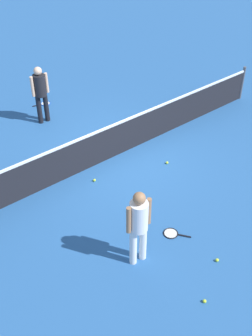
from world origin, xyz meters
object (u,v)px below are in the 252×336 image
(tennis_ball_near_player, at_px, (94,180))
(tennis_ball_by_net, at_px, (205,301))
(player_near_side, at_px, (139,222))
(player_far_side, at_px, (40,90))
(tennis_racket_near_player, at_px, (172,234))
(tennis_ball_midcourt, at_px, (167,163))
(tennis_racket_far_player, at_px, (45,104))
(tennis_ball_baseline, at_px, (217,260))

(tennis_ball_near_player, relative_size, tennis_ball_by_net, 1.00)
(player_near_side, xyz_separation_m, player_far_side, (1.24, 5.72, 0.00))
(tennis_racket_near_player, height_order, tennis_ball_near_player, tennis_ball_near_player)
(player_far_side, bearing_deg, tennis_ball_midcourt, -70.29)
(tennis_racket_far_player, height_order, tennis_ball_baseline, tennis_ball_baseline)
(player_near_side, distance_m, tennis_racket_far_player, 6.96)
(tennis_racket_far_player, distance_m, tennis_ball_midcourt, 4.80)
(tennis_racket_far_player, height_order, tennis_ball_midcourt, tennis_ball_midcourt)
(tennis_racket_far_player, bearing_deg, tennis_ball_near_player, -104.03)
(tennis_racket_near_player, relative_size, tennis_ball_near_player, 8.69)
(tennis_ball_by_net, distance_m, tennis_ball_midcourt, 4.11)
(tennis_ball_by_net, xyz_separation_m, tennis_ball_baseline, (0.88, 0.48, 0.00))
(player_near_side, bearing_deg, tennis_racket_far_player, 74.93)
(player_near_side, height_order, tennis_racket_near_player, player_near_side)
(player_far_side, xyz_separation_m, tennis_racket_near_player, (-0.25, -5.64, -1.00))
(tennis_racket_near_player, bearing_deg, tennis_ball_near_player, 95.66)
(tennis_racket_far_player, height_order, tennis_ball_by_net, tennis_ball_by_net)
(tennis_racket_far_player, bearing_deg, tennis_racket_near_player, -96.89)
(tennis_racket_near_player, distance_m, tennis_ball_near_player, 2.44)
(tennis_racket_near_player, height_order, tennis_ball_baseline, tennis_ball_baseline)
(tennis_racket_near_player, xyz_separation_m, tennis_ball_baseline, (0.17, -1.07, 0.02))
(tennis_ball_near_player, xyz_separation_m, tennis_ball_by_net, (-0.46, -3.98, 0.00))
(tennis_ball_midcourt, height_order, tennis_ball_baseline, same)
(player_far_side, relative_size, tennis_racket_far_player, 2.82)
(player_near_side, relative_size, tennis_racket_far_player, 2.82)
(tennis_racket_far_player, xyz_separation_m, tennis_ball_by_net, (-1.50, -8.12, 0.02))
(tennis_racket_far_player, height_order, tennis_ball_near_player, tennis_ball_near_player)
(player_near_side, height_order, tennis_ball_baseline, player_near_side)
(tennis_ball_midcourt, bearing_deg, tennis_racket_near_player, -131.09)
(player_far_side, height_order, tennis_racket_far_player, player_far_side)
(tennis_racket_near_player, height_order, tennis_racket_far_player, same)
(tennis_ball_near_player, distance_m, tennis_ball_by_net, 4.00)
(tennis_racket_near_player, bearing_deg, tennis_ball_by_net, -114.51)
(player_far_side, relative_size, tennis_ball_midcourt, 25.76)
(tennis_racket_near_player, bearing_deg, tennis_ball_baseline, -80.87)
(tennis_racket_near_player, bearing_deg, tennis_racket_far_player, 83.11)
(tennis_ball_near_player, relative_size, tennis_ball_baseline, 1.00)
(tennis_racket_far_player, relative_size, tennis_ball_baseline, 9.15)
(player_near_side, height_order, tennis_racket_far_player, player_near_side)
(tennis_ball_near_player, relative_size, tennis_ball_midcourt, 1.00)
(player_far_side, bearing_deg, tennis_ball_by_net, -97.55)
(player_near_side, relative_size, tennis_ball_midcourt, 25.76)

